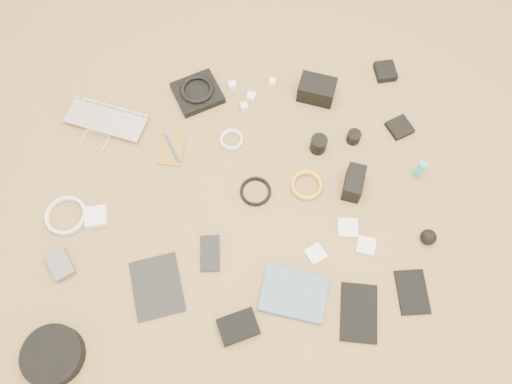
{
  "coord_description": "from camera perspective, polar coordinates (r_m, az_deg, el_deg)",
  "views": [
    {
      "loc": [
        -0.03,
        -0.7,
        1.69
      ],
      "look_at": [
        0.06,
        0.03,
        0.02
      ],
      "focal_mm": 35.0,
      "sensor_mm": 36.0,
      "label": 1
    }
  ],
  "objects": [
    {
      "name": "cable_yellow",
      "position": [
        1.85,
        5.79,
        0.7
      ],
      "size": [
        0.15,
        0.15,
        0.01
      ],
      "primitive_type": "torus",
      "rotation": [
        0.0,
        0.0,
        0.32
      ],
      "color": "gold",
      "rests_on": "ground"
    },
    {
      "name": "charger_d",
      "position": [
        2.01,
        -1.38,
        9.72
      ],
      "size": [
        0.03,
        0.03,
        0.03
      ],
      "primitive_type": "cube",
      "rotation": [
        0.0,
        0.0,
        0.09
      ],
      "color": "silver",
      "rests_on": "ground"
    },
    {
      "name": "lens_pouch",
      "position": [
        2.17,
        14.56,
        13.2
      ],
      "size": [
        0.08,
        0.09,
        0.03
      ],
      "primitive_type": "cube",
      "rotation": [
        0.0,
        0.0,
        0.02
      ],
      "color": "black",
      "rests_on": "ground"
    },
    {
      "name": "lens_b",
      "position": [
        1.96,
        11.11,
        6.19
      ],
      "size": [
        0.06,
        0.06,
        0.05
      ],
      "primitive_type": "cylinder",
      "rotation": [
        0.0,
        0.0,
        -0.14
      ],
      "color": "black",
      "rests_on": "ground"
    },
    {
      "name": "lens_cleaner",
      "position": [
        1.92,
        18.19,
        2.43
      ],
      "size": [
        0.03,
        0.03,
        0.1
      ],
      "primitive_type": "cylinder",
      "rotation": [
        0.0,
        0.0,
        0.17
      ],
      "color": "#1AA99F",
      "rests_on": "ground"
    },
    {
      "name": "charger_c",
      "position": [
        2.07,
        1.91,
        12.42
      ],
      "size": [
        0.04,
        0.04,
        0.03
      ],
      "primitive_type": "cube",
      "rotation": [
        0.0,
        0.0,
        -0.33
      ],
      "color": "silver",
      "rests_on": "ground"
    },
    {
      "name": "charger_b",
      "position": [
        2.03,
        -0.54,
        10.81
      ],
      "size": [
        0.04,
        0.04,
        0.03
      ],
      "primitive_type": "cube",
      "rotation": [
        0.0,
        0.0,
        -0.41
      ],
      "color": "silver",
      "rests_on": "ground"
    },
    {
      "name": "drive_case",
      "position": [
        1.69,
        -2.05,
        -15.13
      ],
      "size": [
        0.14,
        0.12,
        0.03
      ],
      "primitive_type": "cube",
      "rotation": [
        0.0,
        0.0,
        0.22
      ],
      "color": "black",
      "rests_on": "ground"
    },
    {
      "name": "battery_charger",
      "position": [
        1.86,
        -21.44,
        -7.72
      ],
      "size": [
        0.11,
        0.13,
        0.03
      ],
      "primitive_type": "cube",
      "rotation": [
        0.0,
        0.0,
        0.43
      ],
      "color": "#535257",
      "rests_on": "ground"
    },
    {
      "name": "cable_black",
      "position": [
        1.84,
        -0.05,
        0.01
      ],
      "size": [
        0.12,
        0.12,
        0.01
      ],
      "primitive_type": "torus",
      "rotation": [
        0.0,
        0.0,
        0.03
      ],
      "color": "black",
      "rests_on": "ground"
    },
    {
      "name": "card_reader",
      "position": [
        2.04,
        16.1,
        7.1
      ],
      "size": [
        0.11,
        0.11,
        0.02
      ],
      "primitive_type": "cube",
      "rotation": [
        0.0,
        0.0,
        0.34
      ],
      "color": "black",
      "rests_on": "ground"
    },
    {
      "name": "phone",
      "position": [
        1.76,
        -5.28,
        -6.99
      ],
      "size": [
        0.08,
        0.14,
        0.01
      ],
      "primitive_type": "cube",
      "rotation": [
        0.0,
        0.0,
        -0.08
      ],
      "color": "black",
      "rests_on": "ground"
    },
    {
      "name": "dslr_camera",
      "position": [
        2.03,
        6.96,
        11.53
      ],
      "size": [
        0.17,
        0.15,
        0.08
      ],
      "primitive_type": "cube",
      "rotation": [
        0.0,
        0.0,
        -0.4
      ],
      "color": "black",
      "rests_on": "ground"
    },
    {
      "name": "cable_white_b",
      "position": [
        1.93,
        -20.83,
        -2.59
      ],
      "size": [
        0.17,
        0.17,
        0.01
      ],
      "primitive_type": "torus",
      "rotation": [
        0.0,
        0.0,
        -0.17
      ],
      "color": "silver",
      "rests_on": "ground"
    },
    {
      "name": "filter_case_right",
      "position": [
        1.81,
        12.48,
        -6.0
      ],
      "size": [
        0.08,
        0.08,
        0.01
      ],
      "primitive_type": "cube",
      "rotation": [
        0.0,
        0.0,
        -0.37
      ],
      "color": "silver",
      "rests_on": "ground"
    },
    {
      "name": "notebook_olive",
      "position": [
        1.94,
        -9.59,
        4.86
      ],
      "size": [
        0.12,
        0.16,
        0.01
      ],
      "primitive_type": "cube",
      "rotation": [
        0.0,
        0.0,
        -0.23
      ],
      "color": "brown",
      "rests_on": "ground"
    },
    {
      "name": "headphone_pouch",
      "position": [
        2.05,
        -6.7,
        11.18
      ],
      "size": [
        0.22,
        0.21,
        0.03
      ],
      "primitive_type": "cube",
      "rotation": [
        0.0,
        0.0,
        0.32
      ],
      "color": "black",
      "rests_on": "ground"
    },
    {
      "name": "notebook_black_b",
      "position": [
        1.8,
        17.42,
        -10.85
      ],
      "size": [
        0.11,
        0.16,
        0.01
      ],
      "primitive_type": "cube",
      "rotation": [
        0.0,
        0.0,
        -0.06
      ],
      "color": "black",
      "rests_on": "ground"
    },
    {
      "name": "pen_blue",
      "position": [
        1.94,
        -9.62,
        4.97
      ],
      "size": [
        0.05,
        0.13,
        0.01
      ],
      "primitive_type": "cylinder",
      "rotation": [
        1.57,
        0.0,
        0.33
      ],
      "color": "#123895",
      "rests_on": "notebook_olive"
    },
    {
      "name": "filter_case_mid",
      "position": [
        1.82,
        10.47,
        -4.03
      ],
      "size": [
        0.08,
        0.08,
        0.01
      ],
      "primitive_type": "cube",
      "rotation": [
        0.0,
        0.0,
        -0.17
      ],
      "color": "silver",
      "rests_on": "ground"
    },
    {
      "name": "flash",
      "position": [
        1.84,
        11.11,
        1.02
      ],
      "size": [
        0.1,
        0.13,
        0.09
      ],
      "primitive_type": "cube",
      "rotation": [
        0.0,
        0.0,
        -0.38
      ],
      "color": "black",
      "rests_on": "ground"
    },
    {
      "name": "power_brick",
      "position": [
        1.88,
        -17.78,
        -2.75
      ],
      "size": [
        0.08,
        0.08,
        0.03
      ],
      "primitive_type": "cube",
      "rotation": [
        0.0,
        0.0,
        0.04
      ],
      "color": "silver",
      "rests_on": "ground"
    },
    {
      "name": "laptop",
      "position": [
        2.04,
        -17.25,
        6.85
      ],
      "size": [
        0.38,
        0.33,
        0.02
      ],
      "primitive_type": "imported",
      "rotation": [
        0.0,
        0.0,
        -0.43
      ],
      "color": "silver",
      "rests_on": "ground"
    },
    {
      "name": "tablet",
      "position": [
        1.76,
        -11.24,
        -10.54
      ],
      "size": [
        0.19,
        0.23,
        0.01
      ],
      "primitive_type": "cube",
      "rotation": [
        0.0,
        0.0,
        0.12
      ],
      "color": "black",
      "rests_on": "ground"
    },
    {
      "name": "paperback",
      "position": [
        1.7,
        3.81,
        -14.15
      ],
      "size": [
        0.26,
        0.23,
        0.02
      ],
      "primitive_type": "imported",
      "rotation": [
        0.0,
        0.0,
        1.22
      ],
      "color": "#445F74",
      "rests_on": "ground"
    },
    {
      "name": "charger_a",
      "position": [
        2.06,
        -2.72,
        12.06
      ],
      "size": [
        0.03,
        0.03,
        0.03
      ],
      "primitive_type": "cube",
      "rotation": [
        0.0,
        0.0,
        -0.03
      ],
      "color": "silver",
      "rests_on": "ground"
    },
    {
      "name": "filter_case_left",
      "position": [
        1.77,
        6.84,
        -7.0
      ],
      "size": [
        0.08,
        0.08,
        0.01
      ],
      "primitive_type": "cube",
      "rotation": [
        0.0,
        0.0,
        0.42
      ],
      "color": "silver",
      "rests_on": "ground"
    },
    {
      "name": "air_blower",
      "position": [
        1.85,
        19.1,
        -4.9
      ],
      "size": [
        0.06,
        0.06,
        0.06
      ],
      "primitive_type": "sphere",
      "rotation": [
        0.0,
        0.0,
        0.15
      ],
      "color": "black",
      "rests_on": "ground"
    },
    {
      "name": "cable_white_a",
      "position": [
        1.94,
        -2.8,
        5.92
      ],
      "size": [
        0.11,
        0.11,
        0.01
      ],
      "primitive_type": "torus",
      "rotation": [
        0.0,
        0.0,
        -0.32
      ],
      "color": "silver",
      "rests_on": "ground"
    },
    {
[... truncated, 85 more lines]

